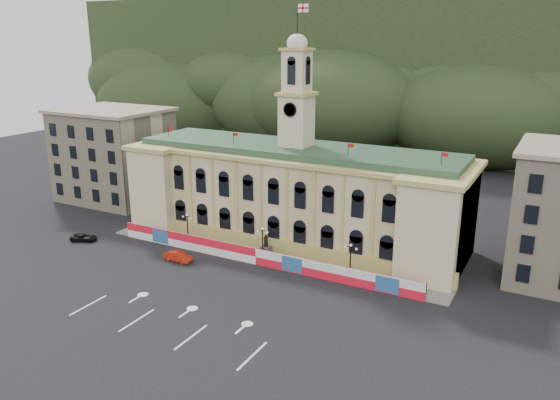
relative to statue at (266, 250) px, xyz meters
The scene contains 13 objects.
ground 18.04m from the statue, 90.00° to the right, with size 260.00×260.00×0.00m, color black.
lane_markings 23.03m from the statue, 90.00° to the right, with size 26.00×10.00×0.02m, color white, non-canonical shape.
hill_ridge 105.59m from the statue, 89.98° to the left, with size 230.00×80.00×64.00m.
city_hall 11.71m from the statue, 90.00° to the left, with size 56.20×17.60×37.10m.
side_building_left 45.63m from the statue, 163.26° to the left, with size 21.00×17.00×18.60m.
hoarding_fence 2.93m from the statue, 88.90° to the right, with size 50.00×0.44×2.50m.
pavement 1.13m from the statue, 90.00° to the right, with size 56.00×5.50×0.16m, color slate.
statue is the anchor object (origin of this frame).
lamp_left 14.16m from the statue, behind, with size 1.96×0.44×5.15m.
lamp_center 2.14m from the statue, 90.00° to the right, with size 1.96×0.44×5.15m.
lamp_right 14.16m from the statue, ahead, with size 1.96×0.44×5.15m.
red_sedan 13.21m from the statue, 145.71° to the right, with size 4.60×1.73×1.50m, color #AE1E0C.
black_suv 31.08m from the statue, 164.90° to the right, with size 4.68×3.54×1.18m, color black.
Camera 1 is at (38.48, -48.98, 32.34)m, focal length 35.00 mm.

